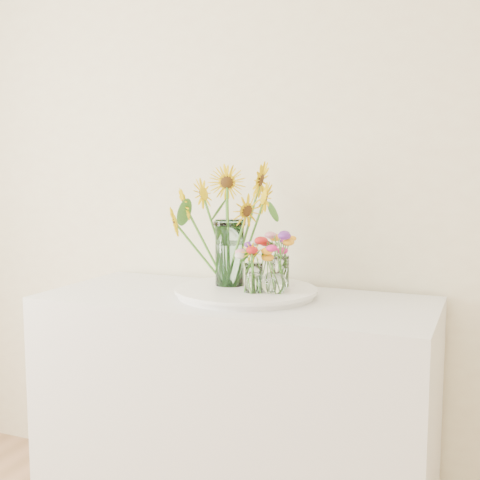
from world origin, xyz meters
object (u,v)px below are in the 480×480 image
(tray, at_px, (246,293))
(mason_jar, at_px, (230,253))
(counter, at_px, (235,417))
(small_vase_b, at_px, (274,276))
(small_vase_a, at_px, (254,279))
(small_vase_c, at_px, (280,272))

(tray, distance_m, mason_jar, 0.16)
(counter, bearing_deg, small_vase_b, -3.63)
(small_vase_b, bearing_deg, mason_jar, 161.17)
(counter, height_order, small_vase_b, small_vase_b)
(counter, relative_size, tray, 2.87)
(mason_jar, distance_m, small_vase_a, 0.17)
(counter, relative_size, small_vase_a, 13.10)
(small_vase_a, xyz_separation_m, small_vase_c, (0.05, 0.14, 0.01))
(tray, distance_m, small_vase_a, 0.10)
(small_vase_b, bearing_deg, small_vase_c, 99.54)
(tray, distance_m, small_vase_c, 0.15)
(tray, relative_size, small_vase_c, 4.17)
(tray, relative_size, mason_jar, 1.96)
(small_vase_c, bearing_deg, counter, -140.25)
(counter, xyz_separation_m, small_vase_c, (0.13, 0.11, 0.53))
(small_vase_b, distance_m, small_vase_c, 0.12)
(tray, distance_m, small_vase_b, 0.15)
(counter, bearing_deg, small_vase_a, -20.65)
(counter, xyz_separation_m, small_vase_b, (0.15, -0.01, 0.54))
(small_vase_b, bearing_deg, tray, 162.81)
(small_vase_b, height_order, small_vase_c, small_vase_b)
(mason_jar, relative_size, small_vase_a, 2.33)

